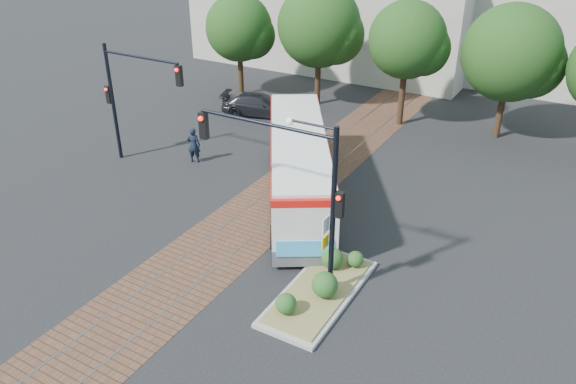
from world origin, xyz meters
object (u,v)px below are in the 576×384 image
at_px(parked_car, 259,104).
at_px(signal_pole_main, 299,179).
at_px(traffic_island, 321,285).
at_px(signal_pole_left, 127,90).
at_px(officer, 194,145).
at_px(city_bus, 299,163).

bearing_deg(parked_car, signal_pole_main, -160.16).
distance_m(traffic_island, signal_pole_left, 14.50).
bearing_deg(signal_pole_left, signal_pole_main, -21.45).
distance_m(officer, parked_car, 7.64).
height_order(city_bus, officer, city_bus).
height_order(traffic_island, parked_car, parked_car).
distance_m(signal_pole_left, officer, 4.20).
height_order(city_bus, traffic_island, city_bus).
bearing_deg(signal_pole_left, city_bus, 5.50).
distance_m(signal_pole_main, officer, 11.97).
bearing_deg(signal_pole_main, signal_pole_left, 158.55).
distance_m(signal_pole_left, parked_car, 9.79).
bearing_deg(parked_car, traffic_island, -157.92).
bearing_deg(parked_car, city_bus, -155.42).
height_order(traffic_island, signal_pole_main, signal_pole_main).
xyz_separation_m(city_bus, signal_pole_left, (-9.07, -0.87, 2.15)).
bearing_deg(signal_pole_left, officer, 30.35).
xyz_separation_m(traffic_island, signal_pole_main, (-0.96, 0.09, 3.83)).
bearing_deg(officer, traffic_island, 126.16).
xyz_separation_m(officer, parked_car, (-0.90, 7.59, -0.25)).
distance_m(city_bus, parked_car, 11.10).
xyz_separation_m(city_bus, traffic_island, (4.11, -5.77, -1.38)).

